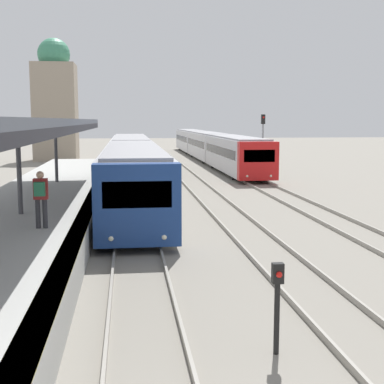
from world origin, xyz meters
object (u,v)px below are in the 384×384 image
person_on_platform (41,195)px  signal_mast_far (263,137)px  train_near (132,162)px  train_far (208,145)px  signal_post_near (277,298)px

person_on_platform → signal_mast_far: (12.54, 23.22, 0.90)m
train_near → signal_mast_far: 12.12m
train_far → signal_mast_far: 16.21m
person_on_platform → train_far: bearing=74.5°
person_on_platform → train_far: size_ratio=0.04×
person_on_platform → signal_post_near: (5.06, -6.87, -0.95)m
train_near → signal_post_near: 23.14m
person_on_platform → train_far: (10.87, 39.29, -0.38)m
train_near → train_far: train_near is taller
train_near → signal_mast_far: size_ratio=6.98×
train_near → train_far: size_ratio=0.73×
train_near → train_far: bearing=70.7°
person_on_platform → signal_post_near: 8.58m
signal_mast_far → train_near: bearing=-144.1°
person_on_platform → train_near: size_ratio=0.05×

